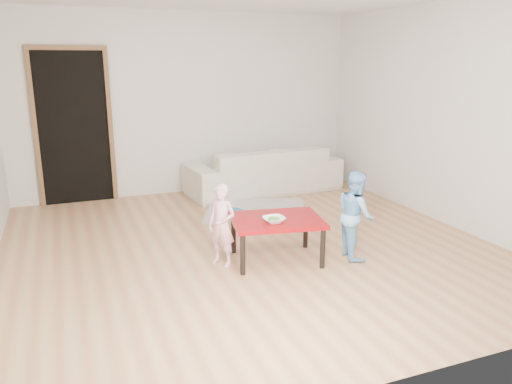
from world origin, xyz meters
TOP-DOWN VIEW (x-y plane):
  - floor at (0.00, 0.00)m, footprint 5.00×5.00m
  - back_wall at (0.00, 2.50)m, footprint 5.00×0.02m
  - right_wall at (2.50, 0.00)m, footprint 0.02×5.00m
  - doorway at (-1.60, 2.48)m, footprint 1.02×0.08m
  - sofa at (1.01, 2.05)m, footprint 2.36×1.09m
  - cushion at (0.74, 1.89)m, footprint 0.41×0.37m
  - red_table at (0.12, -0.46)m, footprint 0.97×0.80m
  - bowl at (0.04, -0.56)m, footprint 0.21×0.21m
  - broccoli at (0.04, -0.56)m, footprint 0.12×0.12m
  - child_pink at (-0.42, -0.36)m, footprint 0.33×0.35m
  - child_blue at (0.89, -0.65)m, footprint 0.41×0.49m
  - basin at (0.10, 0.92)m, footprint 0.36×0.36m
  - blanket at (0.50, 1.06)m, footprint 1.57×1.47m

SIDE VIEW (x-z plane):
  - floor at x=0.00m, z-range -0.01..0.01m
  - blanket at x=0.50m, z-range 0.00..0.06m
  - basin at x=0.10m, z-range 0.00..0.11m
  - red_table at x=0.12m, z-range 0.00..0.44m
  - sofa at x=1.01m, z-range 0.00..0.67m
  - child_pink at x=-0.42m, z-range 0.00..0.80m
  - child_blue at x=0.89m, z-range 0.00..0.89m
  - bowl at x=0.04m, z-range 0.44..0.49m
  - broccoli at x=0.04m, z-range 0.44..0.49m
  - cushion at x=0.74m, z-range 0.44..0.55m
  - doorway at x=-1.60m, z-range -0.03..2.08m
  - back_wall at x=0.00m, z-range 0.00..2.60m
  - right_wall at x=2.50m, z-range 0.00..2.60m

